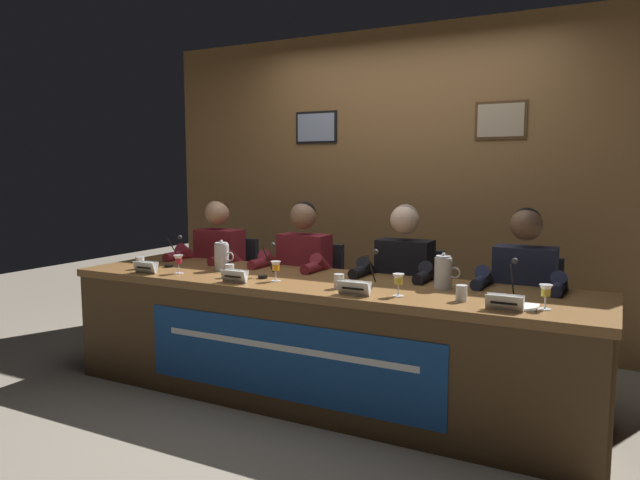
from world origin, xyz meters
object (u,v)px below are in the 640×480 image
object	(u,v)px
conference_table	(311,321)
nameplate_center_right	(354,288)
panelist_center_right	(400,282)
chair_far_right	(525,331)
water_cup_center_left	(230,272)
microphone_far_right	(511,287)
microphone_center_left	(266,266)
juice_glass_center_left	(276,267)
microphone_center_right	(370,275)
water_pitcher_right_side	(443,272)
water_pitcher_left_side	(222,257)
chair_far_left	(229,295)
nameplate_far_right	(505,303)
water_cup_far_left	(140,264)
juice_glass_far_right	(546,292)
juice_glass_far_left	(178,261)
panelist_center_left	(299,273)
microphone_far_left	(172,256)
panelist_far_right	(522,294)
water_cup_center_right	(339,282)
document_stack_far_right	(516,306)
chair_center_left	(312,305)
panelist_far_left	(213,265)
water_cup_far_right	(461,294)
juice_glass_center_right	(398,281)
nameplate_far_left	(146,267)
chair_center_right	(409,317)

from	to	relation	value
conference_table	nameplate_center_right	size ratio (longest dim) A/B	18.34
panelist_center_right	chair_far_right	world-z (taller)	panelist_center_right
water_cup_center_left	microphone_far_right	size ratio (longest dim) A/B	0.39
nameplate_center_right	chair_far_right	world-z (taller)	chair_far_right
microphone_center_left	panelist_center_right	bearing A→B (deg)	34.03
juice_glass_center_left	microphone_center_right	xyz separation A→B (m)	(0.59, 0.08, -0.01)
water_pitcher_right_side	microphone_center_right	bearing A→B (deg)	-157.07
juice_glass_center_left	water_cup_center_left	size ratio (longest dim) A/B	1.46
water_pitcher_left_side	conference_table	bearing A→B (deg)	-8.50
chair_far_left	juice_glass_center_left	bearing A→B (deg)	-39.88
water_cup_center_left	nameplate_far_right	xyz separation A→B (m)	(1.72, -0.11, 0.00)
water_cup_far_left	nameplate_center_right	world-z (taller)	water_cup_far_left
microphone_center_left	juice_glass_far_right	world-z (taller)	microphone_center_left
juice_glass_far_left	panelist_center_left	xyz separation A→B (m)	(0.55, 0.64, -0.14)
microphone_center_left	microphone_center_right	size ratio (longest dim) A/B	1.00
water_pitcher_left_side	microphone_far_left	bearing A→B (deg)	-177.26
juice_glass_far_left	panelist_far_right	world-z (taller)	panelist_far_right
water_cup_center_right	document_stack_far_right	size ratio (longest dim) A/B	0.40
chair_far_left	juice_glass_far_left	size ratio (longest dim) A/B	7.12
water_cup_center_left	microphone_center_left	bearing A→B (deg)	28.20
chair_center_left	nameplate_far_right	size ratio (longest dim) A/B	4.93
water_pitcher_left_side	chair_center_left	bearing A→B (deg)	58.68
panelist_far_left	chair_center_left	world-z (taller)	panelist_far_left
microphone_center_left	water_pitcher_left_side	world-z (taller)	microphone_center_left
nameplate_center_right	nameplate_far_right	world-z (taller)	same
water_pitcher_left_side	water_cup_center_left	bearing A→B (deg)	-42.93
panelist_far_left	water_cup_far_left	distance (m)	0.65
water_cup_far_left	nameplate_center_right	bearing A→B (deg)	-3.54
microphone_far_left	water_pitcher_right_side	bearing A→B (deg)	3.06
panelist_far_right	water_cup_far_right	bearing A→B (deg)	-109.50
microphone_far_left	microphone_center_left	distance (m)	0.83
chair_center_left	juice_glass_center_right	distance (m)	1.36
chair_far_left	microphone_center_left	world-z (taller)	microphone_center_left
chair_far_right	water_pitcher_right_side	bearing A→B (deg)	-126.42
panelist_center_left	panelist_center_right	size ratio (longest dim) A/B	1.00
water_cup_far_left	panelist_center_left	size ratio (longest dim) A/B	0.07
juice_glass_far_left	nameplate_far_left	bearing A→B (deg)	-154.71
conference_table	juice_glass_center_right	world-z (taller)	juice_glass_center_right
chair_center_right	juice_glass_far_right	size ratio (longest dim) A/B	7.12
juice_glass_far_left	chair_far_right	size ratio (longest dim) A/B	0.14
panelist_far_left	nameplate_far_left	distance (m)	0.74
nameplate_far_left	juice_glass_center_right	world-z (taller)	juice_glass_center_right
chair_far_left	chair_far_right	xyz separation A→B (m)	(2.29, 0.00, 0.00)
water_cup_center_right	water_pitcher_left_side	distance (m)	1.00
nameplate_center_right	document_stack_far_right	distance (m)	0.84
juice_glass_center_left	water_pitcher_right_side	xyz separation A→B (m)	(0.98, 0.25, 0.01)
nameplate_far_left	water_pitcher_left_side	xyz separation A→B (m)	(0.38, 0.32, 0.05)
panelist_far_left	panelist_far_right	world-z (taller)	same
microphone_center_right	panelist_far_right	size ratio (longest dim) A/B	0.18
chair_far_right	microphone_far_right	xyz separation A→B (m)	(0.01, -0.68, 0.40)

